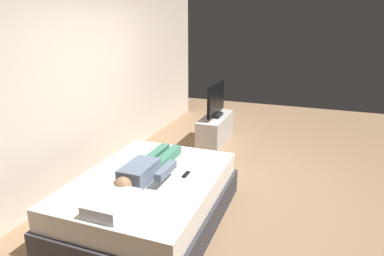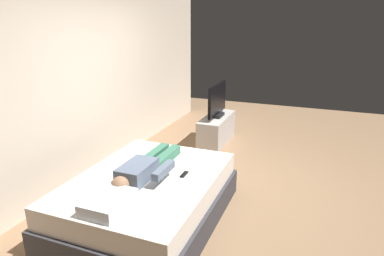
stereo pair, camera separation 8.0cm
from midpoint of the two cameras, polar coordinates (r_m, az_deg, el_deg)
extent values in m
plane|color=#8C6B4C|center=(4.60, 4.12, -10.25)|extent=(10.00, 10.00, 0.00)
cube|color=beige|center=(5.30, -14.42, 9.05)|extent=(6.40, 0.10, 2.80)
cube|color=#333338|center=(3.91, -7.72, -13.33)|extent=(2.04, 1.51, 0.30)
cube|color=silver|center=(3.78, -7.89, -9.83)|extent=(1.96, 1.43, 0.24)
cube|color=white|center=(3.17, -14.14, -12.30)|extent=(0.48, 0.34, 0.12)
cube|color=slate|center=(3.63, -9.54, -7.40)|extent=(0.48, 0.28, 0.18)
sphere|color=#936B4C|center=(3.38, -12.35, -9.59)|extent=(0.18, 0.18, 0.18)
cube|color=#387056|center=(4.04, -4.73, -5.02)|extent=(0.60, 0.11, 0.11)
cube|color=#387056|center=(4.11, -6.76, -4.69)|extent=(0.60, 0.11, 0.11)
cube|color=slate|center=(3.54, -5.12, -7.18)|extent=(0.40, 0.08, 0.08)
cube|color=black|center=(3.72, -1.64, -7.87)|extent=(0.15, 0.04, 0.02)
cube|color=#B7B2AD|center=(6.16, 3.61, -0.24)|extent=(1.10, 0.40, 0.50)
cube|color=black|center=(6.08, 3.66, 2.22)|extent=(0.32, 0.20, 0.05)
cube|color=black|center=(6.00, 3.71, 4.93)|extent=(0.88, 0.05, 0.54)
camera|label=1|loc=(0.04, -90.47, -0.15)|focal=31.43mm
camera|label=2|loc=(0.04, 89.53, 0.15)|focal=31.43mm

